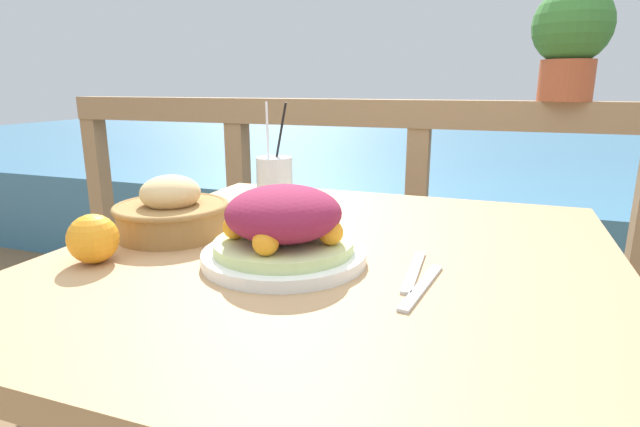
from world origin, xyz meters
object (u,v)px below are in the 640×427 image
at_px(salad_plate, 284,230).
at_px(drink_glass, 275,187).
at_px(bread_basket, 172,212).
at_px(potted_plant, 571,37).

relative_size(salad_plate, drink_glass, 1.08).
bearing_deg(bread_basket, drink_glass, 57.05).
relative_size(salad_plate, potted_plant, 0.83).
xyz_separation_m(salad_plate, drink_glass, (-0.14, 0.26, 0.01)).
bearing_deg(potted_plant, salad_plate, -116.79).
distance_m(salad_plate, drink_glass, 0.30).
height_order(drink_glass, potted_plant, potted_plant).
bearing_deg(drink_glass, bread_basket, -122.95).
height_order(salad_plate, potted_plant, potted_plant).
distance_m(bread_basket, potted_plant, 1.23).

